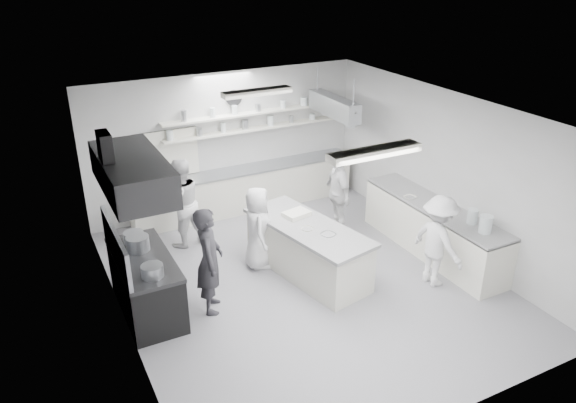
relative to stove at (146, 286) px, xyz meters
name	(u,v)px	position (x,y,z in m)	size (l,w,h in m)	color
floor	(303,282)	(2.60, -0.40, -0.46)	(6.00, 7.00, 0.02)	#9998A3
ceiling	(306,112)	(2.60, -0.40, 2.56)	(6.00, 7.00, 0.02)	white
wall_back	(226,142)	(2.60, 3.10, 1.05)	(6.00, 0.04, 3.00)	beige
wall_front	(455,319)	(2.60, -3.90, 1.05)	(6.00, 0.04, 3.00)	beige
wall_left	(117,244)	(-0.40, -0.40, 1.05)	(0.04, 7.00, 3.00)	beige
wall_right	(446,172)	(5.60, -0.40, 1.05)	(0.04, 7.00, 3.00)	beige
stove	(146,286)	(0.00, 0.00, 0.00)	(0.80, 1.80, 0.90)	black
exhaust_hood	(132,173)	(0.00, 0.00, 1.90)	(0.85, 2.00, 0.50)	#2B2B2C
back_counter	(246,189)	(2.90, 2.80, 0.01)	(5.00, 0.60, 0.92)	silver
shelf_lower	(258,128)	(3.30, 2.97, 1.30)	(4.20, 0.26, 0.04)	silver
shelf_upper	(258,112)	(3.30, 2.97, 1.65)	(4.20, 0.26, 0.04)	silver
pass_through_window	(167,154)	(1.30, 3.08, 1.00)	(1.30, 0.04, 1.00)	black
wall_clock	(234,98)	(2.80, 3.06, 2.00)	(0.32, 0.32, 0.05)	silver
right_counter	(433,230)	(5.25, -0.60, 0.02)	(0.74, 3.30, 0.94)	silver
pot_rack	(334,106)	(4.60, 2.00, 1.85)	(0.30, 1.60, 0.40)	#9EA2A7
light_fixture_front	(375,152)	(2.60, -2.20, 2.49)	(1.30, 0.25, 0.10)	silver
light_fixture_rear	(257,92)	(2.60, 1.40, 2.49)	(1.30, 0.25, 0.10)	silver
prep_island	(308,250)	(2.80, -0.17, -0.01)	(0.90, 2.41, 0.89)	silver
stove_pot	(138,245)	(0.00, 0.27, 0.60)	(0.36, 0.36, 0.28)	#9EA2A7
cook_stove	(209,260)	(0.92, -0.42, 0.43)	(0.64, 0.42, 1.77)	#2E2D32
cook_back	(181,203)	(1.17, 1.85, 0.43)	(0.86, 0.67, 1.76)	silver
cook_island_left	(258,228)	(2.13, 0.45, 0.31)	(0.75, 0.48, 1.52)	silver
cook_island_right	(337,193)	(4.11, 0.98, 0.39)	(0.98, 0.41, 1.67)	silver
cook_right	(438,241)	(4.58, -1.46, 0.36)	(1.05, 0.60, 1.63)	silver
bowl_island_a	(328,235)	(2.95, -0.60, 0.47)	(0.24, 0.24, 0.06)	#9EA2A7
bowl_island_b	(307,230)	(2.73, -0.28, 0.47)	(0.21, 0.21, 0.07)	silver
bowl_right	(410,198)	(5.06, -0.09, 0.52)	(0.22, 0.22, 0.05)	silver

